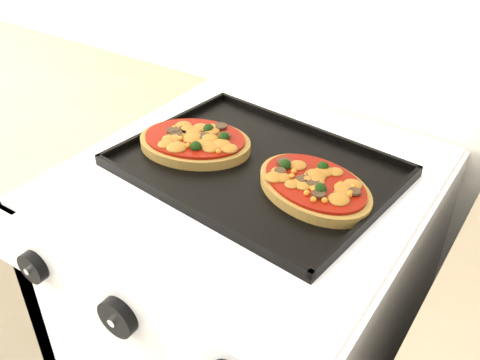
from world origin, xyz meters
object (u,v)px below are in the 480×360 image
Objects in this scene: baking_tray at (256,166)px; pizza_left at (195,141)px; pizza_right at (314,185)px; stove at (247,343)px.

baking_tray is 2.20× the size of pizza_left.
baking_tray is at bearing 173.14° from pizza_right.
pizza_left is 1.00× the size of pizza_right.
pizza_left is (-0.12, 0.00, 0.48)m from stove.
stove is 0.49m from pizza_left.
stove is at bearing -125.66° from baking_tray.
pizza_right is at bearing -0.48° from baking_tray.
pizza_left reaches higher than baking_tray.
pizza_left is at bearing -169.78° from baking_tray.
baking_tray is at bearing 47.97° from stove.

